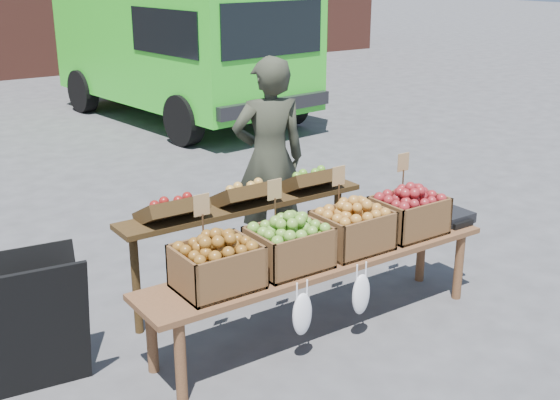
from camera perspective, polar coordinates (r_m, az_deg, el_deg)
ground at (r=5.02m, az=3.66°, el=-11.15°), size 80.00×80.00×0.00m
delivery_van at (r=11.87m, az=-8.19°, el=11.95°), size 2.85×5.28×2.27m
vendor at (r=6.07m, az=-0.89°, el=3.35°), size 0.75×0.60×1.77m
chalkboard_sign at (r=4.52m, az=-19.17°, el=-9.47°), size 0.62×0.39×0.88m
back_table at (r=5.34m, az=-2.84°, el=-3.06°), size 2.10×0.44×1.04m
display_bench at (r=4.98m, az=3.31°, el=-7.70°), size 2.70×0.56×0.57m
crate_golden_apples at (r=4.38m, az=-5.16°, el=-5.44°), size 0.50×0.40×0.28m
crate_russet_pears at (r=4.65m, az=0.73°, el=-3.88°), size 0.50×0.40×0.28m
crate_red_apples at (r=4.97m, az=5.91°, el=-2.47°), size 0.50×0.40×0.28m
crate_green_apples at (r=5.33m, az=10.42°, el=-1.22°), size 0.50×0.40×0.28m
weighing_scale at (r=5.65m, az=13.42°, el=-1.32°), size 0.34×0.30×0.08m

